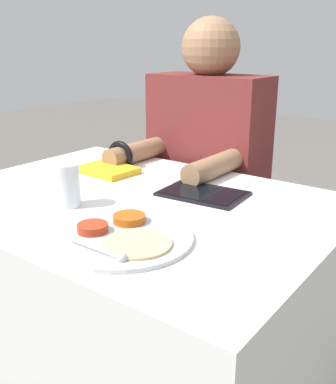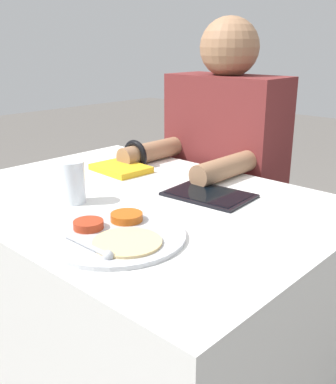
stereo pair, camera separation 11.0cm
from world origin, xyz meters
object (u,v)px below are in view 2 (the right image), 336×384
at_px(thali_tray, 116,234).
at_px(drinking_glass, 73,182).
at_px(tablet_device, 209,195).
at_px(red_notebook, 121,169).
at_px(person_diner, 222,193).

xyz_separation_m(thali_tray, drinking_glass, (-0.26, 0.07, 0.05)).
distance_m(thali_tray, tablet_device, 0.36).
relative_size(red_notebook, tablet_device, 0.78).
relative_size(red_notebook, drinking_glass, 1.67).
bearing_deg(thali_tray, person_diner, 108.92).
relative_size(thali_tray, drinking_glass, 2.72).
relative_size(thali_tray, red_notebook, 1.62).
bearing_deg(person_diner, red_notebook, -110.22).
height_order(person_diner, drinking_glass, person_diner).
relative_size(thali_tray, person_diner, 0.26).
xyz_separation_m(thali_tray, tablet_device, (-0.02, 0.36, -0.00)).
distance_m(red_notebook, drinking_glass, 0.33).
bearing_deg(person_diner, thali_tray, -71.08).
distance_m(thali_tray, person_diner, 0.81).
bearing_deg(red_notebook, drinking_glass, -64.17).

